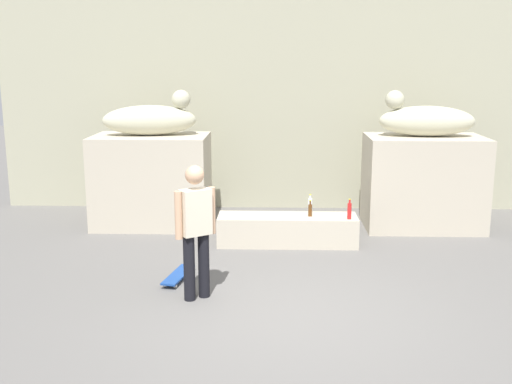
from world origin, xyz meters
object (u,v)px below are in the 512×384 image
statue_reclining_left (152,119)px  bottle_brown (310,210)px  bottle_red (349,211)px  statue_reclining_right (425,120)px  skateboard (178,275)px  skater (196,226)px  bottle_clear (310,205)px

statue_reclining_left → bottle_brown: (2.69, -1.12, -1.31)m
bottle_red → bottle_brown: bearing=165.8°
statue_reclining_right → skateboard: bearing=39.9°
skater → skateboard: size_ratio=2.03×
skateboard → bottle_brown: bottle_brown is taller
statue_reclining_left → skater: size_ratio=1.00×
statue_reclining_left → bottle_clear: bearing=-27.0°
statue_reclining_left → skateboard: size_ratio=2.02×
skater → bottle_brown: bearing=21.9°
statue_reclining_left → skater: statue_reclining_left is taller
skateboard → bottle_brown: size_ratio=3.16×
statue_reclining_right → bottle_clear: bearing=29.0°
bottle_brown → statue_reclining_left: bearing=157.5°
skateboard → statue_reclining_left: bearing=28.5°
bottle_clear → bottle_brown: bearing=-92.9°
bottle_clear → bottle_brown: (-0.01, -0.20, -0.02)m
statue_reclining_right → skater: bearing=48.4°
statue_reclining_right → statue_reclining_left: bearing=4.0°
skateboard → bottle_clear: 2.67m
skater → bottle_red: size_ratio=5.19×
skater → bottle_brown: 2.77m
bottle_clear → bottle_brown: bottle_clear is taller
skater → bottle_brown: skater is taller
statue_reclining_left → statue_reclining_right: bearing=-8.2°
skater → bottle_red: skater is taller
skateboard → bottle_brown: (1.84, 1.65, 0.51)m
statue_reclining_left → bottle_clear: (2.70, -0.92, -1.29)m
bottle_clear → statue_reclining_right: bearing=25.0°
statue_reclining_right → bottle_brown: 2.62m
skater → skateboard: skater is taller
statue_reclining_right → bottle_clear: size_ratio=5.25×
skateboard → bottle_clear: bearing=-33.7°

